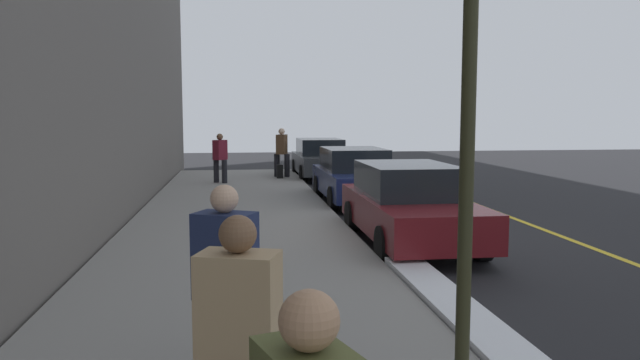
# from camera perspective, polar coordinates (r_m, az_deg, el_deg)

# --- Properties ---
(ground_plane) EXTENTS (56.00, 56.00, 0.00)m
(ground_plane) POSITION_cam_1_polar(r_m,az_deg,el_deg) (12.28, 7.84, -5.42)
(ground_plane) COLOR black
(sidewalk) EXTENTS (28.00, 4.60, 0.15)m
(sidewalk) POSITION_cam_1_polar(r_m,az_deg,el_deg) (11.83, -7.83, -5.49)
(sidewalk) COLOR gray
(sidewalk) RESTS_ON ground
(lane_stripe_centre) EXTENTS (28.00, 0.14, 0.01)m
(lane_stripe_centre) POSITION_cam_1_polar(r_m,az_deg,el_deg) (13.48, 21.12, -4.72)
(lane_stripe_centre) COLOR gold
(lane_stripe_centre) RESTS_ON ground
(snow_bank_curb) EXTENTS (6.09, 0.56, 0.22)m
(snow_bank_curb) POSITION_cam_1_polar(r_m,az_deg,el_deg) (7.03, 14.36, -13.47)
(snow_bank_curb) COLOR white
(snow_bank_curb) RESTS_ON ground
(parked_car_charcoal) EXTENTS (4.57, 1.92, 1.51)m
(parked_car_charcoal) POSITION_cam_1_polar(r_m,az_deg,el_deg) (23.47, 0.03, 2.01)
(parked_car_charcoal) COLOR black
(parked_car_charcoal) RESTS_ON ground
(parked_car_navy) EXTENTS (4.45, 1.92, 1.51)m
(parked_car_navy) POSITION_cam_1_polar(r_m,az_deg,el_deg) (16.94, 3.26, 0.41)
(parked_car_navy) COLOR black
(parked_car_navy) RESTS_ON ground
(parked_car_maroon) EXTENTS (4.61, 1.91, 1.51)m
(parked_car_maroon) POSITION_cam_1_polar(r_m,az_deg,el_deg) (11.65, 8.31, -2.26)
(parked_car_maroon) COLOR black
(parked_car_maroon) RESTS_ON ground
(pedestrian_burgundy_coat) EXTENTS (0.52, 0.50, 1.66)m
(pedestrian_burgundy_coat) POSITION_cam_1_polar(r_m,az_deg,el_deg) (20.84, -9.31, 2.17)
(pedestrian_burgundy_coat) COLOR black
(pedestrian_burgundy_coat) RESTS_ON sidewalk
(pedestrian_tan_coat) EXTENTS (0.55, 0.53, 1.72)m
(pedestrian_tan_coat) POSITION_cam_1_polar(r_m,az_deg,el_deg) (3.78, -7.53, -15.34)
(pedestrian_tan_coat) COLOR black
(pedestrian_tan_coat) RESTS_ON sidewalk
(pedestrian_brown_coat) EXTENTS (0.56, 0.57, 1.79)m
(pedestrian_brown_coat) POSITION_cam_1_polar(r_m,az_deg,el_deg) (22.57, -3.59, 2.72)
(pedestrian_brown_coat) COLOR black
(pedestrian_brown_coat) RESTS_ON sidewalk
(pedestrian_navy_coat) EXTENTS (0.54, 0.55, 1.74)m
(pedestrian_navy_coat) POSITION_cam_1_polar(r_m,az_deg,el_deg) (5.06, -8.78, -9.62)
(pedestrian_navy_coat) COLOR black
(pedestrian_navy_coat) RESTS_ON sidewalk
(traffic_light_pole) EXTENTS (0.35, 0.26, 4.34)m
(traffic_light_pole) POSITION_cam_1_polar(r_m,az_deg,el_deg) (5.09, 13.90, 13.19)
(traffic_light_pole) COLOR #2D2D19
(traffic_light_pole) RESTS_ON sidewalk
(rolling_suitcase) EXTENTS (0.34, 0.22, 0.85)m
(rolling_suitcase) POSITION_cam_1_polar(r_m,az_deg,el_deg) (22.19, -3.77, 0.83)
(rolling_suitcase) COLOR black
(rolling_suitcase) RESTS_ON sidewalk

